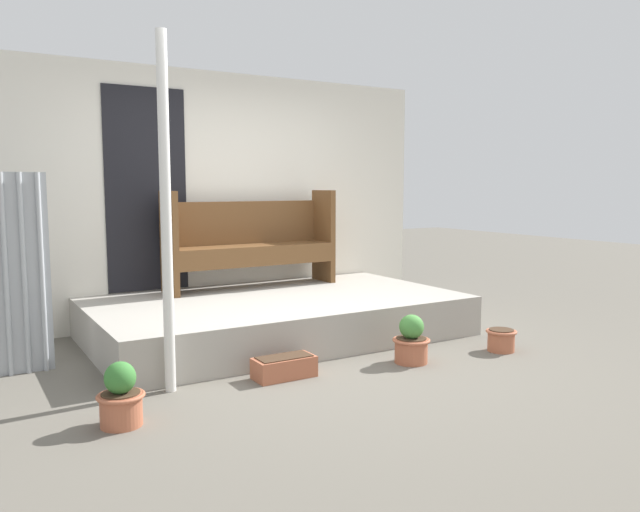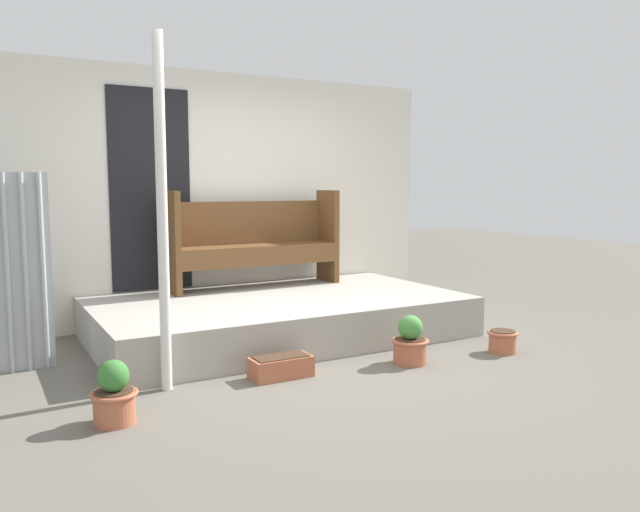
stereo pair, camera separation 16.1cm
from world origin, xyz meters
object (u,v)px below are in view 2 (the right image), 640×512
at_px(flower_pot_left, 114,396).
at_px(flower_pot_middle, 410,343).
at_px(bench, 254,238).
at_px(planter_box_rect, 281,367).
at_px(support_post, 162,215).
at_px(flower_pot_right, 502,340).

distance_m(flower_pot_left, flower_pot_middle, 2.34).
relative_size(bench, flower_pot_middle, 4.59).
bearing_deg(bench, flower_pot_left, -130.84).
relative_size(flower_pot_middle, planter_box_rect, 0.86).
bearing_deg(planter_box_rect, bench, 72.28).
distance_m(support_post, flower_pot_left, 1.24).
bearing_deg(flower_pot_right, planter_box_rect, 171.18).
xyz_separation_m(support_post, flower_pot_left, (-0.45, -0.47, -1.05)).
bearing_deg(planter_box_rect, support_post, 170.17).
relative_size(bench, flower_pot_right, 6.82).
height_order(flower_pot_left, flower_pot_right, flower_pot_left).
relative_size(flower_pot_left, flower_pot_right, 1.47).
bearing_deg(support_post, bench, 50.75).
relative_size(flower_pot_left, flower_pot_middle, 0.99).
distance_m(flower_pot_middle, planter_box_rect, 1.08).
height_order(flower_pot_left, planter_box_rect, flower_pot_left).
bearing_deg(planter_box_rect, flower_pot_left, -165.44).
distance_m(support_post, bench, 2.27).
relative_size(bench, flower_pot_left, 4.63).
bearing_deg(planter_box_rect, flower_pot_right, -8.82).
distance_m(flower_pot_middle, flower_pot_right, 0.91).
xyz_separation_m(flower_pot_right, planter_box_rect, (-1.96, 0.30, -0.03)).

